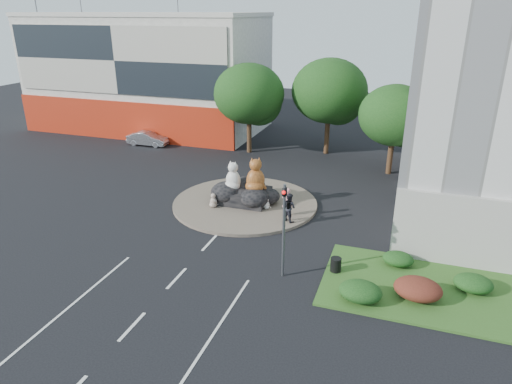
# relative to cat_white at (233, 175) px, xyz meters

# --- Properties ---
(ground) EXTENTS (120.00, 120.00, 0.00)m
(ground) POSITION_rel_cat_white_xyz_m (0.78, -9.80, -2.13)
(ground) COLOR black
(ground) RESTS_ON ground
(roundabout_island) EXTENTS (10.00, 10.00, 0.20)m
(roundabout_island) POSITION_rel_cat_white_xyz_m (0.78, 0.20, -2.03)
(roundabout_island) COLOR brown
(roundabout_island) RESTS_ON ground
(rock_plinth) EXTENTS (3.20, 2.60, 0.90)m
(rock_plinth) POSITION_rel_cat_white_xyz_m (0.78, 0.20, -1.48)
(rock_plinth) COLOR black
(rock_plinth) RESTS_ON roundabout_island
(shophouse_block) EXTENTS (25.20, 12.30, 17.40)m
(shophouse_block) POSITION_rel_cat_white_xyz_m (-17.23, 18.11, 4.06)
(shophouse_block) COLOR silver
(shophouse_block) RESTS_ON ground
(grass_verge) EXTENTS (10.00, 6.00, 0.12)m
(grass_verge) POSITION_rel_cat_white_xyz_m (12.78, -6.80, -2.07)
(grass_verge) COLOR #30541C
(grass_verge) RESTS_ON ground
(tree_left) EXTENTS (6.46, 6.46, 8.27)m
(tree_left) POSITION_rel_cat_white_xyz_m (-3.16, 12.26, 3.12)
(tree_left) COLOR #382314
(tree_left) RESTS_ON ground
(tree_mid) EXTENTS (6.84, 6.84, 8.76)m
(tree_mid) POSITION_rel_cat_white_xyz_m (3.84, 14.26, 3.43)
(tree_mid) COLOR #382314
(tree_mid) RESTS_ON ground
(tree_right) EXTENTS (5.70, 5.70, 7.30)m
(tree_right) POSITION_rel_cat_white_xyz_m (9.84, 10.26, 2.50)
(tree_right) COLOR #382314
(tree_right) RESTS_ON ground
(hedge_near_green) EXTENTS (2.00, 1.60, 0.90)m
(hedge_near_green) POSITION_rel_cat_white_xyz_m (9.78, -8.80, -1.56)
(hedge_near_green) COLOR black
(hedge_near_green) RESTS_ON grass_verge
(hedge_red) EXTENTS (2.20, 1.76, 0.99)m
(hedge_red) POSITION_rel_cat_white_xyz_m (12.28, -7.80, -1.51)
(hedge_red) COLOR #4B1F14
(hedge_red) RESTS_ON grass_verge
(hedge_mid_green) EXTENTS (1.80, 1.44, 0.81)m
(hedge_mid_green) POSITION_rel_cat_white_xyz_m (14.78, -6.30, -1.60)
(hedge_mid_green) COLOR black
(hedge_mid_green) RESTS_ON grass_verge
(hedge_back_green) EXTENTS (1.60, 1.28, 0.72)m
(hedge_back_green) POSITION_rel_cat_white_xyz_m (11.28, -5.00, -1.65)
(hedge_back_green) COLOR black
(hedge_back_green) RESTS_ON grass_verge
(traffic_light) EXTENTS (0.44, 1.24, 5.00)m
(traffic_light) POSITION_rel_cat_white_xyz_m (5.87, -7.81, 1.49)
(traffic_light) COLOR #595B60
(traffic_light) RESTS_ON ground
(street_lamp) EXTENTS (2.34, 0.22, 8.06)m
(street_lamp) POSITION_rel_cat_white_xyz_m (13.59, -1.80, 2.43)
(street_lamp) COLOR #595B60
(street_lamp) RESTS_ON ground
(cat_white) EXTENTS (1.47, 1.35, 2.05)m
(cat_white) POSITION_rel_cat_white_xyz_m (0.00, 0.00, 0.00)
(cat_white) COLOR beige
(cat_white) RESTS_ON rock_plinth
(cat_tabby) EXTENTS (1.84, 1.74, 2.41)m
(cat_tabby) POSITION_rel_cat_white_xyz_m (1.55, 0.21, 0.18)
(cat_tabby) COLOR #AF6624
(cat_tabby) RESTS_ON rock_plinth
(kitten_calico) EXTENTS (0.77, 0.73, 1.00)m
(kitten_calico) POSITION_rel_cat_white_xyz_m (-0.94, -1.30, -1.43)
(kitten_calico) COLOR beige
(kitten_calico) RESTS_ON roundabout_island
(kitten_white) EXTENTS (0.64, 0.64, 0.80)m
(kitten_white) POSITION_rel_cat_white_xyz_m (2.55, -0.42, -1.53)
(kitten_white) COLOR silver
(kitten_white) RESTS_ON roundabout_island
(pedestrian_pink) EXTENTS (0.80, 0.66, 1.88)m
(pedestrian_pink) POSITION_rel_cat_white_xyz_m (4.12, -0.98, -0.99)
(pedestrian_pink) COLOR pink
(pedestrian_pink) RESTS_ON roundabout_island
(pedestrian_dark) EXTENTS (1.14, 1.08, 1.86)m
(pedestrian_dark) POSITION_rel_cat_white_xyz_m (4.46, -1.78, -1.00)
(pedestrian_dark) COLOR #212129
(pedestrian_dark) RESTS_ON roundabout_island
(parked_car) EXTENTS (4.18, 1.60, 1.36)m
(parked_car) POSITION_rel_cat_white_xyz_m (-13.59, 11.05, -1.45)
(parked_car) COLOR #A3A5AB
(parked_car) RESTS_ON ground
(litter_bin) EXTENTS (0.74, 0.74, 0.74)m
(litter_bin) POSITION_rel_cat_white_xyz_m (8.28, -6.66, -1.64)
(litter_bin) COLOR black
(litter_bin) RESTS_ON grass_verge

